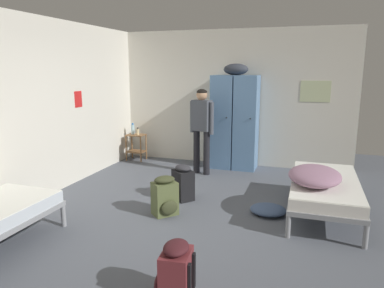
{
  "coord_description": "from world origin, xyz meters",
  "views": [
    {
      "loc": [
        1.53,
        -4.35,
        1.98
      ],
      "look_at": [
        0.0,
        0.29,
        0.95
      ],
      "focal_mm": 33.72,
      "sensor_mm": 36.0,
      "label": 1
    }
  ],
  "objects_px": {
    "lotion_bottle": "(138,132)",
    "backpack_maroon": "(175,273)",
    "shelf_unit": "(136,145)",
    "person_traveler": "(202,123)",
    "backpack_black": "(182,183)",
    "clothes_pile_denim": "(268,210)",
    "locker_bank": "(235,120)",
    "bed_right": "(325,187)",
    "backpack_olive": "(165,197)",
    "water_bottle": "(133,129)",
    "bedding_heap": "(315,176)"
  },
  "relations": [
    {
      "from": "water_bottle",
      "to": "clothes_pile_denim",
      "type": "distance_m",
      "value": 3.91
    },
    {
      "from": "shelf_unit",
      "to": "backpack_black",
      "type": "relative_size",
      "value": 1.04
    },
    {
      "from": "bed_right",
      "to": "backpack_maroon",
      "type": "bearing_deg",
      "value": -117.42
    },
    {
      "from": "locker_bank",
      "to": "backpack_maroon",
      "type": "distance_m",
      "value": 4.48
    },
    {
      "from": "bedding_heap",
      "to": "lotion_bottle",
      "type": "bearing_deg",
      "value": 150.02
    },
    {
      "from": "person_traveler",
      "to": "backpack_olive",
      "type": "height_order",
      "value": "person_traveler"
    },
    {
      "from": "person_traveler",
      "to": "clothes_pile_denim",
      "type": "bearing_deg",
      "value": -47.91
    },
    {
      "from": "water_bottle",
      "to": "lotion_bottle",
      "type": "relative_size",
      "value": 1.5
    },
    {
      "from": "locker_bank",
      "to": "shelf_unit",
      "type": "height_order",
      "value": "locker_bank"
    },
    {
      "from": "locker_bank",
      "to": "bed_right",
      "type": "height_order",
      "value": "locker_bank"
    },
    {
      "from": "water_bottle",
      "to": "lotion_bottle",
      "type": "bearing_deg",
      "value": -21.8
    },
    {
      "from": "bed_right",
      "to": "backpack_black",
      "type": "relative_size",
      "value": 3.45
    },
    {
      "from": "water_bottle",
      "to": "locker_bank",
      "type": "bearing_deg",
      "value": 1.38
    },
    {
      "from": "water_bottle",
      "to": "backpack_maroon",
      "type": "bearing_deg",
      "value": -58.76
    },
    {
      "from": "lotion_bottle",
      "to": "backpack_black",
      "type": "height_order",
      "value": "lotion_bottle"
    },
    {
      "from": "bedding_heap",
      "to": "backpack_black",
      "type": "distance_m",
      "value": 1.93
    },
    {
      "from": "bedding_heap",
      "to": "bed_right",
      "type": "bearing_deg",
      "value": 58.38
    },
    {
      "from": "backpack_black",
      "to": "clothes_pile_denim",
      "type": "relative_size",
      "value": 1.11
    },
    {
      "from": "bedding_heap",
      "to": "clothes_pile_denim",
      "type": "distance_m",
      "value": 0.79
    },
    {
      "from": "water_bottle",
      "to": "backpack_olive",
      "type": "height_order",
      "value": "water_bottle"
    },
    {
      "from": "shelf_unit",
      "to": "backpack_black",
      "type": "distance_m",
      "value": 2.67
    },
    {
      "from": "bed_right",
      "to": "water_bottle",
      "type": "distance_m",
      "value": 4.36
    },
    {
      "from": "bed_right",
      "to": "backpack_maroon",
      "type": "relative_size",
      "value": 3.45
    },
    {
      "from": "shelf_unit",
      "to": "lotion_bottle",
      "type": "xyz_separation_m",
      "value": [
        0.07,
        -0.04,
        0.3
      ]
    },
    {
      "from": "bedding_heap",
      "to": "person_traveler",
      "type": "bearing_deg",
      "value": 142.14
    },
    {
      "from": "locker_bank",
      "to": "bedding_heap",
      "type": "bearing_deg",
      "value": -55.25
    },
    {
      "from": "person_traveler",
      "to": "water_bottle",
      "type": "relative_size",
      "value": 6.59
    },
    {
      "from": "lotion_bottle",
      "to": "water_bottle",
      "type": "bearing_deg",
      "value": 158.2
    },
    {
      "from": "backpack_maroon",
      "to": "clothes_pile_denim",
      "type": "distance_m",
      "value": 2.25
    },
    {
      "from": "shelf_unit",
      "to": "person_traveler",
      "type": "bearing_deg",
      "value": -18.39
    },
    {
      "from": "backpack_black",
      "to": "clothes_pile_denim",
      "type": "bearing_deg",
      "value": -7.33
    },
    {
      "from": "backpack_olive",
      "to": "clothes_pile_denim",
      "type": "xyz_separation_m",
      "value": [
        1.35,
        0.46,
        -0.2
      ]
    },
    {
      "from": "lotion_bottle",
      "to": "backpack_maroon",
      "type": "height_order",
      "value": "lotion_bottle"
    },
    {
      "from": "backpack_black",
      "to": "backpack_olive",
      "type": "xyz_separation_m",
      "value": [
        -0.03,
        -0.63,
        0.0
      ]
    },
    {
      "from": "bedding_heap",
      "to": "person_traveler",
      "type": "relative_size",
      "value": 0.55
    },
    {
      "from": "bedding_heap",
      "to": "clothes_pile_denim",
      "type": "relative_size",
      "value": 1.77
    },
    {
      "from": "bedding_heap",
      "to": "clothes_pile_denim",
      "type": "height_order",
      "value": "bedding_heap"
    },
    {
      "from": "backpack_black",
      "to": "lotion_bottle",
      "type": "bearing_deg",
      "value": 131.44
    },
    {
      "from": "bedding_heap",
      "to": "backpack_olive",
      "type": "distance_m",
      "value": 2.01
    },
    {
      "from": "lotion_bottle",
      "to": "clothes_pile_denim",
      "type": "distance_m",
      "value": 3.74
    },
    {
      "from": "clothes_pile_denim",
      "to": "water_bottle",
      "type": "bearing_deg",
      "value": 145.71
    },
    {
      "from": "backpack_black",
      "to": "backpack_maroon",
      "type": "bearing_deg",
      "value": -71.75
    },
    {
      "from": "lotion_bottle",
      "to": "bedding_heap",
      "type": "bearing_deg",
      "value": -29.98
    },
    {
      "from": "person_traveler",
      "to": "backpack_maroon",
      "type": "xyz_separation_m",
      "value": [
        0.9,
        -3.78,
        -0.71
      ]
    },
    {
      "from": "clothes_pile_denim",
      "to": "bed_right",
      "type": "bearing_deg",
      "value": 20.43
    },
    {
      "from": "person_traveler",
      "to": "backpack_olive",
      "type": "bearing_deg",
      "value": -87.26
    },
    {
      "from": "bedding_heap",
      "to": "backpack_olive",
      "type": "relative_size",
      "value": 1.6
    },
    {
      "from": "shelf_unit",
      "to": "backpack_maroon",
      "type": "relative_size",
      "value": 1.04
    },
    {
      "from": "water_bottle",
      "to": "backpack_maroon",
      "type": "relative_size",
      "value": 0.44
    },
    {
      "from": "bed_right",
      "to": "backpack_maroon",
      "type": "xyz_separation_m",
      "value": [
        -1.27,
        -2.45,
        -0.12
      ]
    }
  ]
}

